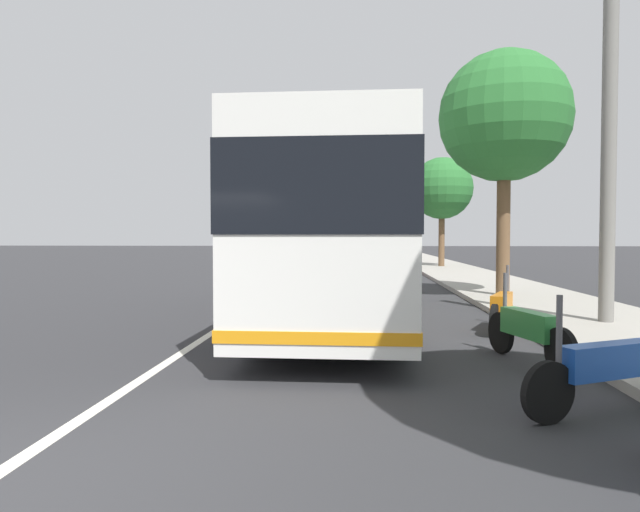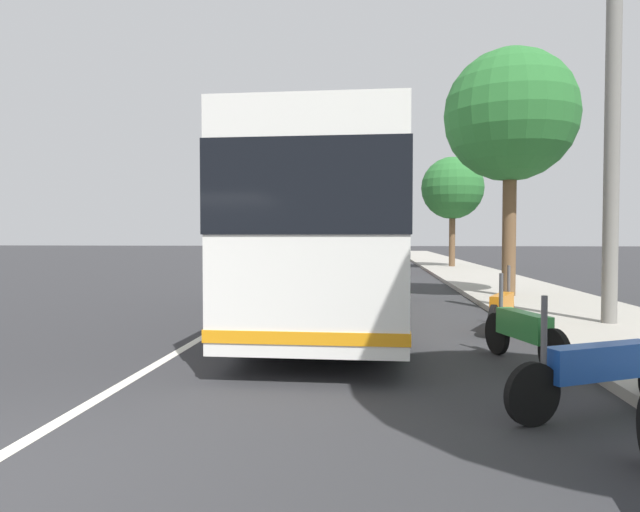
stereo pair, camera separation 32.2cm
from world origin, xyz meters
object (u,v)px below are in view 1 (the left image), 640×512
car_oncoming (356,259)px  roadside_tree_far_block (442,189)px  motorcycle_by_tree (612,368)px  car_ahead_same_lane (297,250)px  motorcycle_angled (528,331)px  roadside_tree_mid_block (504,118)px  utility_pole (609,157)px  motorcycle_mid_row (502,307)px  coach_bus (339,228)px  car_behind_bus (355,251)px

car_oncoming → roadside_tree_far_block: size_ratio=0.67×
motorcycle_by_tree → car_ahead_same_lane: (40.32, 7.70, 0.24)m
motorcycle_angled → roadside_tree_mid_block: (8.34, -1.75, 4.78)m
utility_pole → motorcycle_mid_row: bearing=99.9°
roadside_tree_mid_block → roadside_tree_far_block: roadside_tree_mid_block is taller
motorcycle_by_tree → car_ahead_same_lane: 41.05m
coach_bus → motorcycle_by_tree: coach_bus is taller
roadside_tree_mid_block → utility_pole: size_ratio=1.05×
coach_bus → car_ahead_same_lane: size_ratio=2.65×
motorcycle_angled → roadside_tree_mid_block: 9.78m
motorcycle_mid_row → motorcycle_by_tree: bearing=-158.2°
motorcycle_by_tree → roadside_tree_far_block: 27.26m
motorcycle_by_tree → roadside_tree_far_block: bearing=-120.6°
motorcycle_angled → motorcycle_mid_row: bearing=-22.8°
car_oncoming → roadside_tree_far_block: (4.26, -4.94, 3.93)m
roadside_tree_far_block → utility_pole: bearing=-179.7°
motorcycle_mid_row → roadside_tree_far_block: bearing=18.5°
car_behind_bus → car_ahead_same_lane: car_behind_bus is taller
roadside_tree_far_block → motorcycle_by_tree: bearing=175.3°
motorcycle_mid_row → car_oncoming: (17.42, 2.93, 0.22)m
car_behind_bus → utility_pole: bearing=-169.8°
car_oncoming → utility_pole: bearing=-160.0°
motorcycle_angled → utility_pole: utility_pole is taller
motorcycle_by_tree → motorcycle_angled: size_ratio=1.02×
coach_bus → roadside_tree_far_block: 21.13m
motorcycle_mid_row → car_behind_bus: size_ratio=0.42×
motorcycle_angled → car_behind_bus: (36.25, 2.73, 0.25)m
car_oncoming → utility_pole: (-17.05, -5.06, 2.74)m
car_ahead_same_lane → motorcycle_mid_row: bearing=14.1°
roadside_tree_mid_block → roadside_tree_far_block: size_ratio=1.12×
motorcycle_by_tree → car_behind_bus: bearing=-111.6°
motorcycle_by_tree → motorcycle_mid_row: bearing=-118.0°
car_ahead_same_lane → coach_bus: bearing=9.3°
car_behind_bus → roadside_tree_mid_block: roadside_tree_mid_block is taller
motorcycle_by_tree → car_behind_bus: 38.63m
car_behind_bus → car_oncoming: bearing=-178.2°
car_behind_bus → car_ahead_same_lane: size_ratio=1.08×
motorcycle_angled → car_ahead_same_lane: (38.06, 7.52, 0.23)m
motorcycle_angled → utility_pole: 5.06m
motorcycle_by_tree → utility_pole: size_ratio=0.32×
motorcycle_by_tree → car_behind_bus: car_behind_bus is taller
motorcycle_mid_row → utility_pole: utility_pole is taller
car_ahead_same_lane → utility_pole: size_ratio=0.64×
motorcycle_by_tree → motorcycle_mid_row: motorcycle_by_tree is taller
motorcycle_mid_row → roadside_tree_far_block: size_ratio=0.31×
car_oncoming → roadside_tree_far_block: 7.61m
car_oncoming → roadside_tree_mid_block: size_ratio=0.60×
coach_bus → car_behind_bus: bearing=0.7°
car_behind_bus → utility_pole: (-32.97, -5.23, 2.69)m
car_ahead_same_lane → roadside_tree_mid_block: size_ratio=0.61×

